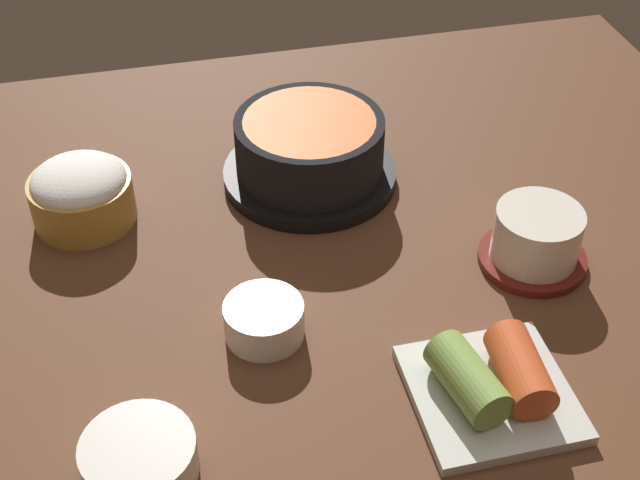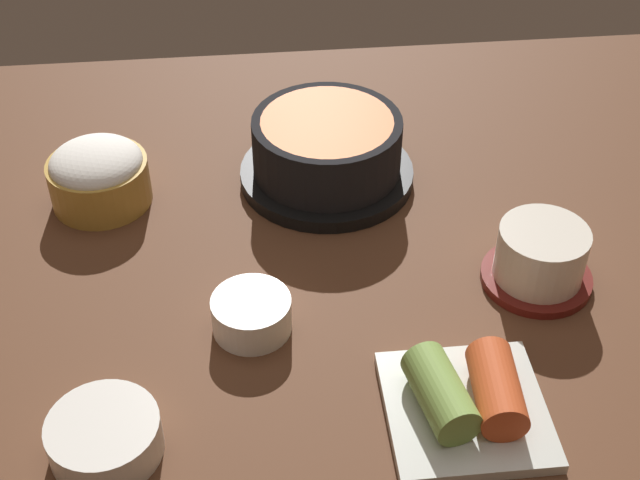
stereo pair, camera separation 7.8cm
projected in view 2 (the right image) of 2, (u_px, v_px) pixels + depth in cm
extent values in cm
cube|color=#56331E|center=(296.00, 260.00, 81.74)|extent=(100.00, 76.00, 2.00)
cylinder|color=black|center=(327.00, 174.00, 89.23)|extent=(17.46, 17.46, 1.37)
cylinder|color=black|center=(327.00, 145.00, 86.95)|extent=(14.74, 14.74, 5.68)
cylinder|color=#D15619|center=(327.00, 123.00, 85.30)|extent=(12.97, 12.97, 0.60)
cylinder|color=#B78C38|center=(100.00, 182.00, 85.58)|extent=(9.68, 9.68, 4.52)
ellipsoid|color=white|center=(96.00, 163.00, 84.12)|extent=(8.91, 8.91, 3.39)
cylinder|color=maroon|center=(536.00, 277.00, 77.91)|extent=(9.76, 9.76, 0.80)
cylinder|color=silver|center=(541.00, 253.00, 76.08)|extent=(7.78, 7.78, 4.86)
cylinder|color=#C6D18C|center=(545.00, 234.00, 74.70)|extent=(6.61, 6.61, 0.40)
cylinder|color=white|center=(252.00, 314.00, 72.78)|extent=(6.64, 6.64, 3.14)
cylinder|color=brown|center=(251.00, 303.00, 71.96)|extent=(5.44, 5.44, 0.50)
cube|color=silver|center=(465.00, 410.00, 66.55)|extent=(12.03, 12.03, 1.00)
cylinder|color=#7A9E47|center=(441.00, 393.00, 64.91)|extent=(4.89, 7.78, 3.54)
cylinder|color=#C64C23|center=(497.00, 388.00, 65.24)|extent=(4.02, 7.44, 3.54)
cylinder|color=white|center=(105.00, 437.00, 63.35)|extent=(8.22, 8.22, 3.11)
cylinder|color=#386B2D|center=(102.00, 426.00, 62.54)|extent=(6.74, 6.74, 0.50)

